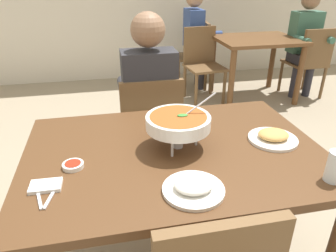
{
  "coord_description": "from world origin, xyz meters",
  "views": [
    {
      "loc": [
        -0.29,
        -1.25,
        1.54
      ],
      "look_at": [
        0.0,
        0.15,
        0.83
      ],
      "focal_mm": 33.84,
      "sensor_mm": 36.0,
      "label": 1
    }
  ],
  "objects_px": {
    "curry_bowl": "(178,122)",
    "patron_bg_middle": "(196,34)",
    "rice_plate": "(194,187)",
    "patron_bg_left": "(306,39)",
    "chair_diner_main": "(150,128)",
    "chair_bg_right": "(202,60)",
    "diner_main": "(149,96)",
    "appetizer_plate": "(273,137)",
    "chair_bg_left": "(310,59)",
    "dining_table_far": "(256,49)",
    "dining_table_main": "(174,168)",
    "drink_glass": "(335,168)",
    "chair_bg_middle": "(197,51)",
    "sauce_dish": "(73,165)"
  },
  "relations": [
    {
      "from": "dining_table_far",
      "to": "patron_bg_middle",
      "type": "relative_size",
      "value": 0.76
    },
    {
      "from": "diner_main",
      "to": "chair_bg_left",
      "type": "height_order",
      "value": "diner_main"
    },
    {
      "from": "rice_plate",
      "to": "dining_table_far",
      "type": "distance_m",
      "value": 3.15
    },
    {
      "from": "curry_bowl",
      "to": "appetizer_plate",
      "type": "height_order",
      "value": "curry_bowl"
    },
    {
      "from": "sauce_dish",
      "to": "patron_bg_left",
      "type": "distance_m",
      "value": 3.65
    },
    {
      "from": "chair_diner_main",
      "to": "chair_bg_left",
      "type": "bearing_deg",
      "value": 33.16
    },
    {
      "from": "appetizer_plate",
      "to": "chair_bg_left",
      "type": "relative_size",
      "value": 0.27
    },
    {
      "from": "chair_bg_right",
      "to": "dining_table_far",
      "type": "bearing_deg",
      "value": -10.8
    },
    {
      "from": "diner_main",
      "to": "chair_bg_middle",
      "type": "height_order",
      "value": "diner_main"
    },
    {
      "from": "patron_bg_left",
      "to": "rice_plate",
      "type": "bearing_deg",
      "value": -129.79
    },
    {
      "from": "dining_table_far",
      "to": "chair_bg_right",
      "type": "xyz_separation_m",
      "value": [
        -0.66,
        0.13,
        -0.13
      ]
    },
    {
      "from": "curry_bowl",
      "to": "dining_table_far",
      "type": "relative_size",
      "value": 0.33
    },
    {
      "from": "patron_bg_middle",
      "to": "drink_glass",
      "type": "bearing_deg",
      "value": -97.09
    },
    {
      "from": "dining_table_main",
      "to": "sauce_dish",
      "type": "relative_size",
      "value": 15.44
    },
    {
      "from": "curry_bowl",
      "to": "sauce_dish",
      "type": "xyz_separation_m",
      "value": [
        -0.48,
        -0.08,
        -0.12
      ]
    },
    {
      "from": "sauce_dish",
      "to": "patron_bg_left",
      "type": "height_order",
      "value": "patron_bg_left"
    },
    {
      "from": "dining_table_main",
      "to": "chair_bg_middle",
      "type": "relative_size",
      "value": 1.54
    },
    {
      "from": "sauce_dish",
      "to": "chair_bg_right",
      "type": "distance_m",
      "value": 2.94
    },
    {
      "from": "rice_plate",
      "to": "patron_bg_left",
      "type": "bearing_deg",
      "value": 50.21
    },
    {
      "from": "appetizer_plate",
      "to": "drink_glass",
      "type": "distance_m",
      "value": 0.36
    },
    {
      "from": "chair_diner_main",
      "to": "chair_bg_right",
      "type": "relative_size",
      "value": 1.0
    },
    {
      "from": "rice_plate",
      "to": "patron_bg_left",
      "type": "relative_size",
      "value": 0.18
    },
    {
      "from": "chair_diner_main",
      "to": "appetizer_plate",
      "type": "distance_m",
      "value": 0.97
    },
    {
      "from": "dining_table_main",
      "to": "chair_bg_left",
      "type": "height_order",
      "value": "chair_bg_left"
    },
    {
      "from": "drink_glass",
      "to": "patron_bg_middle",
      "type": "xyz_separation_m",
      "value": [
        0.41,
        3.31,
        -0.09
      ]
    },
    {
      "from": "rice_plate",
      "to": "patron_bg_left",
      "type": "height_order",
      "value": "patron_bg_left"
    },
    {
      "from": "diner_main",
      "to": "rice_plate",
      "type": "bearing_deg",
      "value": -89.9
    },
    {
      "from": "chair_diner_main",
      "to": "chair_bg_right",
      "type": "distance_m",
      "value": 1.99
    },
    {
      "from": "drink_glass",
      "to": "chair_bg_left",
      "type": "relative_size",
      "value": 0.14
    },
    {
      "from": "curry_bowl",
      "to": "drink_glass",
      "type": "bearing_deg",
      "value": -35.47
    },
    {
      "from": "chair_bg_left",
      "to": "chair_diner_main",
      "type": "bearing_deg",
      "value": -146.84
    },
    {
      "from": "dining_table_main",
      "to": "chair_bg_right",
      "type": "distance_m",
      "value": 2.69
    },
    {
      "from": "patron_bg_middle",
      "to": "chair_bg_middle",
      "type": "bearing_deg",
      "value": 34.16
    },
    {
      "from": "patron_bg_middle",
      "to": "appetizer_plate",
      "type": "bearing_deg",
      "value": -99.25
    },
    {
      "from": "dining_table_main",
      "to": "curry_bowl",
      "type": "relative_size",
      "value": 4.18
    },
    {
      "from": "sauce_dish",
      "to": "chair_bg_middle",
      "type": "xyz_separation_m",
      "value": [
        1.47,
        3.03,
        -0.28
      ]
    },
    {
      "from": "diner_main",
      "to": "patron_bg_left",
      "type": "relative_size",
      "value": 1.0
    },
    {
      "from": "diner_main",
      "to": "appetizer_plate",
      "type": "height_order",
      "value": "diner_main"
    },
    {
      "from": "curry_bowl",
      "to": "dining_table_far",
      "type": "distance_m",
      "value": 2.86
    },
    {
      "from": "rice_plate",
      "to": "patron_bg_middle",
      "type": "bearing_deg",
      "value": 73.38
    },
    {
      "from": "patron_bg_left",
      "to": "dining_table_far",
      "type": "bearing_deg",
      "value": 178.94
    },
    {
      "from": "chair_diner_main",
      "to": "patron_bg_left",
      "type": "relative_size",
      "value": 0.69
    },
    {
      "from": "curry_bowl",
      "to": "patron_bg_middle",
      "type": "height_order",
      "value": "patron_bg_middle"
    },
    {
      "from": "appetizer_plate",
      "to": "dining_table_far",
      "type": "distance_m",
      "value": 2.65
    },
    {
      "from": "chair_diner_main",
      "to": "drink_glass",
      "type": "distance_m",
      "value": 1.31
    },
    {
      "from": "sauce_dish",
      "to": "rice_plate",
      "type": "bearing_deg",
      "value": -29.71
    },
    {
      "from": "chair_bg_left",
      "to": "chair_bg_right",
      "type": "relative_size",
      "value": 1.0
    },
    {
      "from": "chair_bg_left",
      "to": "chair_bg_middle",
      "type": "bearing_deg",
      "value": 150.84
    },
    {
      "from": "dining_table_far",
      "to": "chair_bg_left",
      "type": "xyz_separation_m",
      "value": [
        0.69,
        -0.13,
        -0.13
      ]
    },
    {
      "from": "chair_bg_middle",
      "to": "dining_table_far",
      "type": "bearing_deg",
      "value": -44.5
    }
  ]
}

